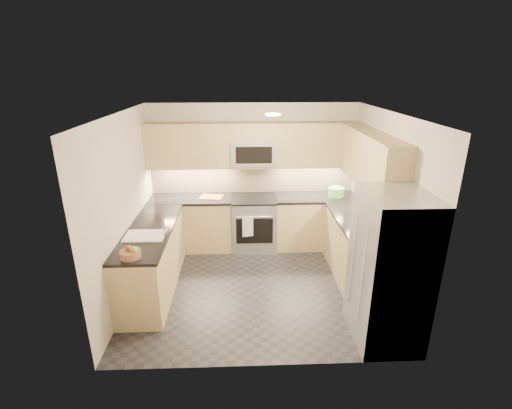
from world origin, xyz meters
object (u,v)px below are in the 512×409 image
microwave (254,153)px  gas_range (254,223)px  fruit_basket (130,254)px  refrigerator (389,269)px  utensil_bowl (336,192)px  cutting_board (211,197)px

microwave → gas_range: bearing=-90.0°
fruit_basket → refrigerator: bearing=-6.2°
utensil_bowl → microwave: bearing=175.7°
utensil_bowl → cutting_board: bearing=179.4°
refrigerator → gas_range: bearing=120.9°
gas_range → cutting_board: cutting_board is taller
utensil_bowl → cutting_board: 2.17m
refrigerator → fruit_basket: size_ratio=7.44×
utensil_bowl → fruit_basket: (-2.96, -2.12, -0.03)m
gas_range → microwave: size_ratio=1.20×
gas_range → fruit_basket: fruit_basket is taller
cutting_board → fruit_basket: 2.29m
microwave → fruit_basket: (-1.53, -2.23, -0.72)m
refrigerator → microwave: bearing=119.6°
refrigerator → utensil_bowl: 2.45m
fruit_basket → microwave: bearing=55.6°
cutting_board → fruit_basket: bearing=-110.3°
microwave → utensil_bowl: microwave is taller
refrigerator → cutting_board: refrigerator is taller
gas_range → microwave: 1.25m
gas_range → refrigerator: refrigerator is taller
gas_range → utensil_bowl: 1.54m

